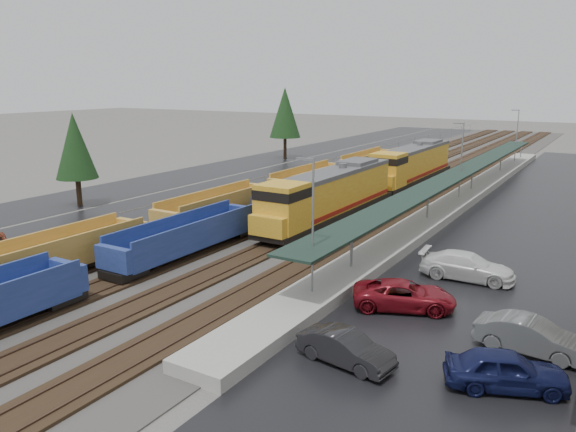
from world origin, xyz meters
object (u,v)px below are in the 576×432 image
locomotive_trail (411,164)px  parked_car_east_d (506,370)px  well_string_yellow (149,230)px  well_string_blue (188,239)px  parked_car_east_a (346,349)px  parked_car_east_e (531,337)px  parked_car_east_c (467,267)px  parked_car_east_b (404,295)px  locomotive_lead (328,195)px

locomotive_trail → parked_car_east_d: size_ratio=4.40×
well_string_yellow → well_string_blue: well_string_yellow is taller
well_string_yellow → parked_car_east_d: 27.21m
well_string_blue → parked_car_east_a: size_ratio=18.29×
well_string_blue → parked_car_east_e: (22.64, -3.03, -0.40)m
parked_car_east_d → locomotive_trail: bearing=1.6°
parked_car_east_e → parked_car_east_c: bearing=34.8°
well_string_blue → parked_car_east_d: bearing=-16.9°
parked_car_east_d → parked_car_east_e: size_ratio=0.98×
parked_car_east_a → parked_car_east_b: bearing=8.3°
parked_car_east_a → parked_car_east_d: 6.43m
parked_car_east_d → well_string_blue: bearing=50.7°
well_string_blue → parked_car_east_c: (17.76, 5.27, -0.38)m
parked_car_east_d → locomotive_lead: bearing=20.0°
well_string_blue → locomotive_trail: bearing=83.3°
parked_car_east_c → parked_car_east_d: 12.86m
locomotive_trail → parked_car_east_b: (12.05, -35.40, -1.74)m
locomotive_lead → parked_car_east_e: size_ratio=4.29×
parked_car_east_b → well_string_yellow: bearing=63.6°
well_string_blue → parked_car_east_c: bearing=16.5°
parked_car_east_c → parked_car_east_d: bearing=-163.1°
well_string_blue → parked_car_east_e: size_ratio=16.46×
locomotive_lead → locomotive_trail: (0.00, 21.00, 0.00)m
locomotive_lead → parked_car_east_e: (18.64, -16.29, -1.69)m
well_string_yellow → parked_car_east_e: size_ratio=19.86×
parked_car_east_c → parked_car_east_e: bearing=-153.2°
parked_car_east_a → parked_car_east_e: bearing=-43.2°
locomotive_lead → parked_car_east_a: size_ratio=4.77×
parked_car_east_c → parked_car_east_a: bearing=168.9°
parked_car_east_b → well_string_blue: bearing=63.7°
parked_car_east_c → parked_car_east_b: bearing=161.4°
locomotive_lead → well_string_yellow: (-8.00, -12.95, -1.28)m
locomotive_trail → parked_car_east_a: 44.19m
well_string_yellow → parked_car_east_e: well_string_yellow is taller
well_string_yellow → parked_car_east_c: bearing=12.8°
locomotive_trail → parked_car_east_b: 37.44m
parked_car_east_b → parked_car_east_e: parked_car_east_e is taller
well_string_yellow → locomotive_lead: bearing=58.3°
parked_car_east_b → parked_car_east_c: bearing=-37.2°
well_string_yellow → locomotive_trail: bearing=76.7°
locomotive_lead → parked_car_east_c: bearing=-30.2°
well_string_blue → parked_car_east_d: well_string_blue is taller
well_string_yellow → parked_car_east_a: size_ratio=22.06×
parked_car_east_d → parked_car_east_e: bearing=-28.0°
locomotive_lead → locomotive_trail: size_ratio=1.00×
parked_car_east_a → locomotive_trail: bearing=24.5°
well_string_yellow → parked_car_east_b: bearing=-4.1°
locomotive_lead → parked_car_east_d: size_ratio=4.40×
parked_car_east_c → parked_car_east_d: parked_car_east_c is taller
parked_car_east_e → locomotive_lead: bearing=53.2°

